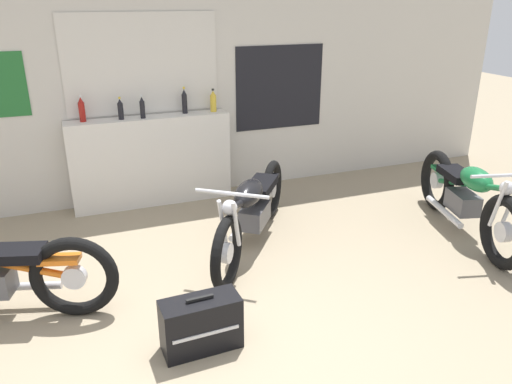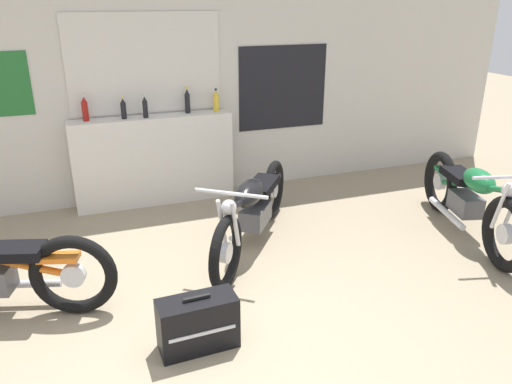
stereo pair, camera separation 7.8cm
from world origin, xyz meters
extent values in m
plane|color=gray|center=(0.00, 0.00, 0.00)|extent=(24.00, 24.00, 0.00)
cube|color=beige|center=(0.00, 3.14, 1.40)|extent=(10.00, 0.06, 2.80)
cube|color=silver|center=(0.08, 3.10, 1.62)|extent=(1.66, 0.01, 1.04)
cube|color=beige|center=(0.08, 3.10, 1.62)|extent=(1.72, 0.01, 1.10)
cube|color=black|center=(1.76, 3.10, 1.25)|extent=(1.16, 0.01, 1.03)
cube|color=silver|center=(0.08, 2.96, 0.52)|extent=(1.84, 0.28, 1.04)
cylinder|color=maroon|center=(-0.62, 2.99, 1.15)|extent=(0.07, 0.07, 0.21)
cone|color=maroon|center=(-0.62, 2.99, 1.28)|extent=(0.06, 0.06, 0.06)
cylinder|color=silver|center=(-0.62, 2.99, 1.32)|extent=(0.03, 0.03, 0.02)
cylinder|color=black|center=(-0.22, 2.95, 1.13)|extent=(0.06, 0.06, 0.18)
cone|color=black|center=(-0.22, 2.95, 1.25)|extent=(0.05, 0.05, 0.05)
cylinder|color=gold|center=(-0.22, 2.95, 1.28)|extent=(0.02, 0.02, 0.02)
cylinder|color=black|center=(0.02, 2.92, 1.14)|extent=(0.06, 0.06, 0.19)
cone|color=black|center=(0.02, 2.92, 1.26)|extent=(0.05, 0.05, 0.05)
cylinder|color=silver|center=(0.02, 2.92, 1.30)|extent=(0.02, 0.02, 0.02)
cylinder|color=black|center=(0.52, 3.00, 1.16)|extent=(0.06, 0.06, 0.22)
cone|color=black|center=(0.52, 3.00, 1.30)|extent=(0.05, 0.05, 0.06)
cylinder|color=gold|center=(0.52, 3.00, 1.34)|extent=(0.02, 0.02, 0.02)
cylinder|color=gold|center=(0.86, 2.98, 1.14)|extent=(0.07, 0.07, 0.19)
cone|color=gold|center=(0.86, 2.98, 1.27)|extent=(0.06, 0.06, 0.05)
cylinder|color=black|center=(0.86, 2.98, 1.30)|extent=(0.03, 0.03, 0.02)
torus|color=black|center=(0.33, 0.86, 0.32)|extent=(0.46, 0.57, 0.65)
cylinder|color=silver|center=(0.33, 0.86, 0.32)|extent=(0.16, 0.18, 0.18)
torus|color=black|center=(1.24, 2.08, 0.32)|extent=(0.46, 0.57, 0.65)
cylinder|color=silver|center=(1.24, 2.08, 0.32)|extent=(0.16, 0.18, 0.18)
cube|color=#4C4C51|center=(0.83, 1.53, 0.31)|extent=(0.43, 0.47, 0.20)
cylinder|color=black|center=(0.83, 1.53, 0.50)|extent=(0.88, 1.15, 0.41)
ellipsoid|color=black|center=(0.71, 1.37, 0.62)|extent=(0.50, 0.56, 0.22)
cube|color=black|center=(0.97, 1.71, 0.54)|extent=(0.50, 0.56, 0.08)
cube|color=black|center=(1.19, 2.01, 0.48)|extent=(0.30, 0.33, 0.04)
cylinder|color=silver|center=(0.42, 0.88, 0.56)|extent=(0.14, 0.17, 0.46)
cylinder|color=silver|center=(0.33, 0.95, 0.56)|extent=(0.14, 0.17, 0.46)
cylinder|color=silver|center=(0.42, 0.98, 0.80)|extent=(0.53, 0.41, 0.03)
sphere|color=silver|center=(0.38, 0.93, 0.70)|extent=(0.13, 0.13, 0.13)
cylinder|color=silver|center=(0.78, 1.70, 0.18)|extent=(0.56, 0.71, 0.06)
torus|color=black|center=(-0.88, 0.89, 0.33)|extent=(0.67, 0.29, 0.67)
cylinder|color=silver|center=(-0.88, 0.89, 0.33)|extent=(0.19, 0.12, 0.18)
cube|color=black|center=(-1.31, 1.02, 0.55)|extent=(0.55, 0.38, 0.08)
cube|color=orange|center=(-0.96, 0.91, 0.49)|extent=(0.33, 0.22, 0.04)
cylinder|color=silver|center=(-1.38, 1.19, 0.18)|extent=(0.80, 0.30, 0.06)
torus|color=black|center=(2.77, 0.30, 0.35)|extent=(0.28, 0.70, 0.69)
cylinder|color=silver|center=(2.77, 0.30, 0.35)|extent=(0.12, 0.20, 0.19)
torus|color=black|center=(3.11, 1.61, 0.35)|extent=(0.28, 0.70, 0.69)
cylinder|color=silver|center=(3.11, 1.61, 0.35)|extent=(0.12, 0.20, 0.19)
cube|color=#4C4C51|center=(2.95, 1.02, 0.33)|extent=(0.31, 0.42, 0.20)
cylinder|color=#196B38|center=(2.95, 1.02, 0.53)|extent=(0.37, 1.21, 0.42)
ellipsoid|color=#196B38|center=(2.91, 0.85, 0.64)|extent=(0.35, 0.51, 0.22)
cube|color=black|center=(3.01, 1.22, 0.56)|extent=(0.35, 0.51, 0.08)
cube|color=#196B38|center=(3.09, 1.53, 0.50)|extent=(0.20, 0.30, 0.04)
cylinder|color=silver|center=(2.84, 0.35, 0.59)|extent=(0.08, 0.17, 0.49)
cylinder|color=silver|center=(2.73, 0.38, 0.59)|extent=(0.08, 0.17, 0.49)
cylinder|color=silver|center=(2.80, 0.43, 0.84)|extent=(0.63, 0.19, 0.03)
sphere|color=silver|center=(2.79, 0.38, 0.74)|extent=(0.13, 0.13, 0.13)
cylinder|color=silver|center=(2.84, 1.15, 0.19)|extent=(0.25, 0.74, 0.06)
cube|color=black|center=(-0.09, 0.16, 0.20)|extent=(0.56, 0.26, 0.39)
cube|color=silver|center=(-0.08, 0.04, 0.20)|extent=(0.47, 0.03, 0.02)
cube|color=black|center=(-0.09, 0.16, 0.41)|extent=(0.19, 0.03, 0.02)
camera|label=1|loc=(-0.76, -2.68, 2.33)|focal=35.00mm
camera|label=2|loc=(-0.69, -2.70, 2.33)|focal=35.00mm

